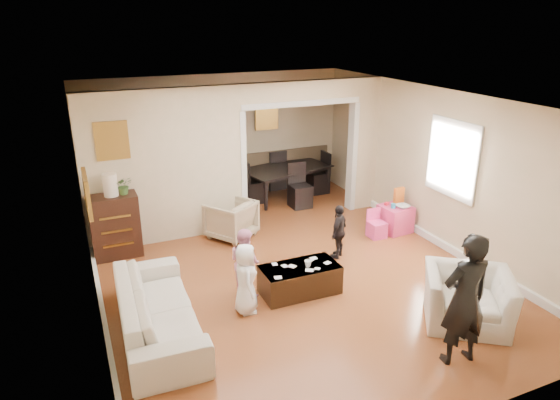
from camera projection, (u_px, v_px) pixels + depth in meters
name	position (u px, v px, depth m)	size (l,w,h in m)	color
floor	(285.00, 267.00, 7.71)	(7.00, 7.00, 0.00)	#A25429
partition_left	(167.00, 167.00, 8.29)	(2.75, 0.18, 2.60)	beige
partition_right	(363.00, 145.00, 9.74)	(0.55, 0.18, 2.60)	beige
partition_header	(301.00, 91.00, 8.83)	(2.22, 0.18, 0.35)	beige
window_pane	(453.00, 159.00, 7.85)	(0.03, 0.95, 1.10)	white
framed_art_partition	(112.00, 141.00, 7.71)	(0.45, 0.03, 0.55)	brown
framed_art_sofa_wall	(87.00, 194.00, 5.56)	(0.03, 0.55, 0.40)	brown
framed_art_alcove	(266.00, 115.00, 10.49)	(0.45, 0.03, 0.55)	brown
sofa	(158.00, 309.00, 6.02)	(2.22, 0.87, 0.65)	beige
armchair_back	(231.00, 219.00, 8.67)	(0.72, 0.74, 0.67)	tan
armchair_front	(467.00, 298.00, 6.24)	(1.03, 0.90, 0.67)	beige
dresser	(115.00, 226.00, 7.93)	(0.75, 0.42, 1.03)	#321A0F
table_lamp	(110.00, 185.00, 7.68)	(0.22, 0.22, 0.36)	#F1DEC5
potted_plant	(124.00, 185.00, 7.77)	(0.26, 0.22, 0.29)	#41652D
coffee_table	(300.00, 279.00, 6.95)	(1.09, 0.54, 0.41)	#321E10
coffee_cup	(308.00, 264.00, 6.86)	(0.10, 0.10, 0.09)	white
play_table	(395.00, 219.00, 8.95)	(0.50, 0.50, 0.48)	#E63C76
cereal_box	(399.00, 196.00, 8.95)	(0.20, 0.07, 0.30)	gold
cyan_cup	(393.00, 206.00, 8.77)	(0.08, 0.08, 0.08)	#2AA7D2
toy_block	(387.00, 204.00, 8.92)	(0.08, 0.06, 0.05)	red
play_bowl	(403.00, 207.00, 8.77)	(0.24, 0.24, 0.06)	silver
dining_table	(287.00, 182.00, 10.62)	(1.85, 1.03, 0.65)	black
adult_person	(465.00, 300.00, 5.37)	(0.57, 0.37, 1.56)	black
child_kneel_a	(246.00, 279.00, 6.41)	(0.47, 0.31, 0.96)	white
child_kneel_b	(245.00, 261.00, 6.85)	(0.47, 0.37, 0.97)	pink
child_toddler	(339.00, 231.00, 7.90)	(0.52, 0.22, 0.89)	black
craft_papers	(301.00, 266.00, 6.88)	(0.92, 0.47, 0.00)	white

